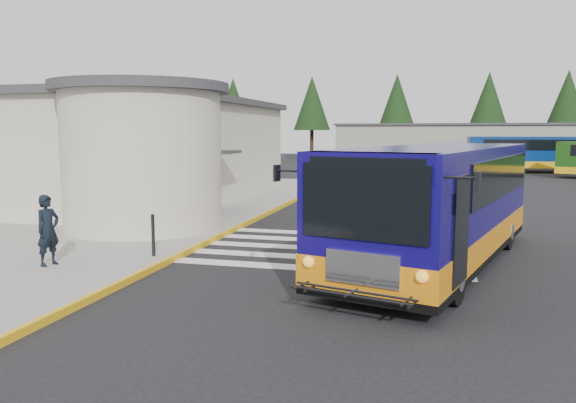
% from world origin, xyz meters
% --- Properties ---
extents(ground, '(140.00, 140.00, 0.00)m').
position_xyz_m(ground, '(0.00, 0.00, 0.00)').
color(ground, black).
rests_on(ground, ground).
extents(sidewalk, '(10.00, 34.00, 0.15)m').
position_xyz_m(sidewalk, '(-9.00, 4.00, 0.07)').
color(sidewalk, gray).
rests_on(sidewalk, ground).
extents(curb_strip, '(0.12, 34.00, 0.16)m').
position_xyz_m(curb_strip, '(-4.05, 4.00, 0.08)').
color(curb_strip, gold).
rests_on(curb_strip, ground).
extents(station_building, '(12.70, 18.70, 4.80)m').
position_xyz_m(station_building, '(-10.84, 6.91, 2.57)').
color(station_building, '#B9B09C').
rests_on(station_building, ground).
extents(crosswalk, '(8.00, 5.35, 0.01)m').
position_xyz_m(crosswalk, '(-0.50, -0.80, 0.01)').
color(crosswalk, silver).
rests_on(crosswalk, ground).
extents(depot_building, '(26.40, 8.40, 4.20)m').
position_xyz_m(depot_building, '(6.00, 42.00, 2.11)').
color(depot_building, gray).
rests_on(depot_building, ground).
extents(tree_line, '(58.40, 4.40, 10.00)m').
position_xyz_m(tree_line, '(6.29, 50.00, 6.77)').
color(tree_line, black).
rests_on(tree_line, ground).
extents(transit_bus, '(5.79, 10.92, 3.00)m').
position_xyz_m(transit_bus, '(2.59, -1.93, 1.43)').
color(transit_bus, '#10085E').
rests_on(transit_bus, ground).
extents(pedestrian_a, '(0.54, 0.70, 1.72)m').
position_xyz_m(pedestrian_a, '(-6.49, -5.08, 1.01)').
color(pedestrian_a, black).
rests_on(pedestrian_a, sidewalk).
extents(pedestrian_b, '(0.63, 0.80, 1.62)m').
position_xyz_m(pedestrian_b, '(-6.25, 0.10, 0.96)').
color(pedestrian_b, black).
rests_on(pedestrian_b, sidewalk).
extents(bollard, '(0.09, 0.09, 1.10)m').
position_xyz_m(bollard, '(-4.54, -3.51, 0.70)').
color(bollard, black).
rests_on(bollard, sidewalk).
extents(far_bus_a, '(10.07, 3.14, 2.58)m').
position_xyz_m(far_bus_a, '(10.14, 34.55, 1.67)').
color(far_bus_a, navy).
rests_on(far_bus_a, ground).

